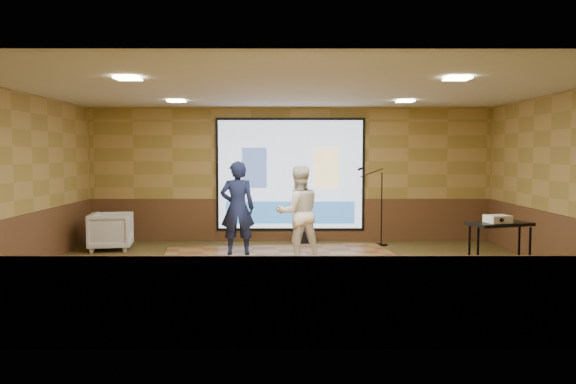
{
  "coord_description": "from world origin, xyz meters",
  "views": [
    {
      "loc": [
        -0.08,
        -9.06,
        1.98
      ],
      "look_at": [
        -0.06,
        0.7,
        1.3
      ],
      "focal_mm": 35.0,
      "sensor_mm": 36.0,
      "label": 1
    }
  ],
  "objects_px": {
    "player_left": "(237,208)",
    "projector": "(498,219)",
    "banquet_chair": "(111,231)",
    "projector_screen": "(290,176)",
    "duffel_bag": "(303,237)",
    "player_right": "(298,213)",
    "dance_floor": "(284,261)",
    "av_table": "(499,241)",
    "mic_stand": "(379,222)"
  },
  "relations": [
    {
      "from": "projector",
      "to": "mic_stand",
      "type": "distance_m",
      "value": 3.91
    },
    {
      "from": "banquet_chair",
      "to": "player_left",
      "type": "bearing_deg",
      "value": -114.73
    },
    {
      "from": "mic_stand",
      "to": "banquet_chair",
      "type": "bearing_deg",
      "value": 163.3
    },
    {
      "from": "player_left",
      "to": "duffel_bag",
      "type": "xyz_separation_m",
      "value": [
        1.31,
        1.63,
        -0.8
      ]
    },
    {
      "from": "banquet_chair",
      "to": "duffel_bag",
      "type": "xyz_separation_m",
      "value": [
        3.95,
        0.92,
        -0.25
      ]
    },
    {
      "from": "dance_floor",
      "to": "player_right",
      "type": "xyz_separation_m",
      "value": [
        0.26,
        0.04,
        0.87
      ]
    },
    {
      "from": "duffel_bag",
      "to": "mic_stand",
      "type": "bearing_deg",
      "value": -12.07
    },
    {
      "from": "banquet_chair",
      "to": "duffel_bag",
      "type": "distance_m",
      "value": 4.06
    },
    {
      "from": "av_table",
      "to": "projector",
      "type": "distance_m",
      "value": 0.35
    },
    {
      "from": "mic_stand",
      "to": "player_right",
      "type": "bearing_deg",
      "value": -157.24
    },
    {
      "from": "dance_floor",
      "to": "duffel_bag",
      "type": "height_order",
      "value": "duffel_bag"
    },
    {
      "from": "av_table",
      "to": "banquet_chair",
      "type": "xyz_separation_m",
      "value": [
        -6.76,
        3.08,
        -0.28
      ]
    },
    {
      "from": "av_table",
      "to": "mic_stand",
      "type": "distance_m",
      "value": 3.85
    },
    {
      "from": "dance_floor",
      "to": "mic_stand",
      "type": "relative_size",
      "value": 2.63
    },
    {
      "from": "dance_floor",
      "to": "av_table",
      "type": "height_order",
      "value": "av_table"
    },
    {
      "from": "mic_stand",
      "to": "banquet_chair",
      "type": "height_order",
      "value": "mic_stand"
    },
    {
      "from": "dance_floor",
      "to": "player_left",
      "type": "bearing_deg",
      "value": 149.1
    },
    {
      "from": "player_left",
      "to": "projector",
      "type": "xyz_separation_m",
      "value": [
        4.07,
        -2.42,
        0.08
      ]
    },
    {
      "from": "duffel_bag",
      "to": "player_right",
      "type": "bearing_deg",
      "value": -94.03
    },
    {
      "from": "banquet_chair",
      "to": "duffel_bag",
      "type": "bearing_deg",
      "value": -86.52
    },
    {
      "from": "projector_screen",
      "to": "banquet_chair",
      "type": "bearing_deg",
      "value": -162.94
    },
    {
      "from": "player_left",
      "to": "banquet_chair",
      "type": "bearing_deg",
      "value": -20.25
    },
    {
      "from": "mic_stand",
      "to": "av_table",
      "type": "bearing_deg",
      "value": -94.45
    },
    {
      "from": "player_left",
      "to": "mic_stand",
      "type": "bearing_deg",
      "value": -161.31
    },
    {
      "from": "av_table",
      "to": "projector",
      "type": "relative_size",
      "value": 2.88
    },
    {
      "from": "mic_stand",
      "to": "duffel_bag",
      "type": "relative_size",
      "value": 3.97
    },
    {
      "from": "duffel_bag",
      "to": "banquet_chair",
      "type": "bearing_deg",
      "value": -166.92
    },
    {
      "from": "dance_floor",
      "to": "projector",
      "type": "bearing_deg",
      "value": -30.66
    },
    {
      "from": "projector_screen",
      "to": "mic_stand",
      "type": "distance_m",
      "value": 2.21
    },
    {
      "from": "projector_screen",
      "to": "projector",
      "type": "bearing_deg",
      "value": -54.42
    },
    {
      "from": "dance_floor",
      "to": "banquet_chair",
      "type": "bearing_deg",
      "value": 160.54
    },
    {
      "from": "mic_stand",
      "to": "player_left",
      "type": "bearing_deg",
      "value": -178.76
    },
    {
      "from": "projector_screen",
      "to": "av_table",
      "type": "height_order",
      "value": "projector_screen"
    },
    {
      "from": "player_right",
      "to": "duffel_bag",
      "type": "bearing_deg",
      "value": -109.42
    },
    {
      "from": "projector_screen",
      "to": "duffel_bag",
      "type": "height_order",
      "value": "projector_screen"
    },
    {
      "from": "player_left",
      "to": "banquet_chair",
      "type": "height_order",
      "value": "player_left"
    },
    {
      "from": "player_left",
      "to": "banquet_chair",
      "type": "relative_size",
      "value": 2.12
    },
    {
      "from": "projector_screen",
      "to": "av_table",
      "type": "bearing_deg",
      "value": -53.67
    },
    {
      "from": "duffel_bag",
      "to": "projector_screen",
      "type": "bearing_deg",
      "value": 143.83
    },
    {
      "from": "projector",
      "to": "banquet_chair",
      "type": "xyz_separation_m",
      "value": [
        -6.71,
        3.13,
        -0.62
      ]
    },
    {
      "from": "projector",
      "to": "banquet_chair",
      "type": "height_order",
      "value": "projector"
    },
    {
      "from": "mic_stand",
      "to": "duffel_bag",
      "type": "distance_m",
      "value": 1.69
    },
    {
      "from": "mic_stand",
      "to": "banquet_chair",
      "type": "relative_size",
      "value": 1.99
    },
    {
      "from": "dance_floor",
      "to": "mic_stand",
      "type": "xyz_separation_m",
      "value": [
        2.02,
        1.82,
        0.48
      ]
    },
    {
      "from": "dance_floor",
      "to": "mic_stand",
      "type": "bearing_deg",
      "value": 42.06
    },
    {
      "from": "player_left",
      "to": "banquet_chair",
      "type": "distance_m",
      "value": 2.79
    },
    {
      "from": "duffel_bag",
      "to": "player_left",
      "type": "bearing_deg",
      "value": -128.63
    },
    {
      "from": "av_table",
      "to": "mic_stand",
      "type": "xyz_separation_m",
      "value": [
        -1.2,
        3.65,
        -0.17
      ]
    },
    {
      "from": "player_right",
      "to": "mic_stand",
      "type": "xyz_separation_m",
      "value": [
        1.76,
        1.78,
        -0.4
      ]
    },
    {
      "from": "av_table",
      "to": "banquet_chair",
      "type": "bearing_deg",
      "value": 155.49
    }
  ]
}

